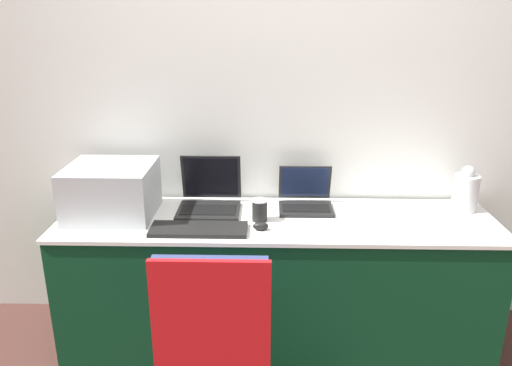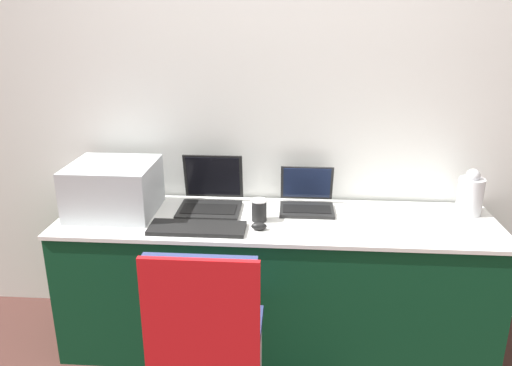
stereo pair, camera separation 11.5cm
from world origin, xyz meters
name	(u,v)px [view 2 (the right image)]	position (x,y,z in m)	size (l,w,h in m)	color
wall_back	(280,95)	(0.00, 0.63, 1.30)	(8.00, 0.05, 2.60)	silver
table	(276,282)	(0.00, 0.29, 0.36)	(2.22, 0.59, 0.73)	#0C381E
printer	(113,186)	(-0.85, 0.32, 0.87)	(0.43, 0.40, 0.26)	#B2B7BC
laptop_left	(211,197)	(-0.36, 0.41, 0.79)	(0.32, 0.32, 0.27)	black
laptop_right	(307,200)	(0.16, 0.44, 0.78)	(0.28, 0.26, 0.21)	black
external_keyboard	(197,228)	(-0.38, 0.12, 0.74)	(0.46, 0.17, 0.02)	black
coffee_cup	(259,210)	(-0.09, 0.26, 0.78)	(0.08, 0.08, 0.11)	black
mouse	(259,226)	(-0.08, 0.14, 0.75)	(0.08, 0.04, 0.04)	black
metal_pitcher	(470,194)	(0.99, 0.43, 0.83)	(0.13, 0.13, 0.24)	silver
chair	(206,325)	(-0.25, -0.40, 0.55)	(0.44, 0.42, 0.89)	navy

